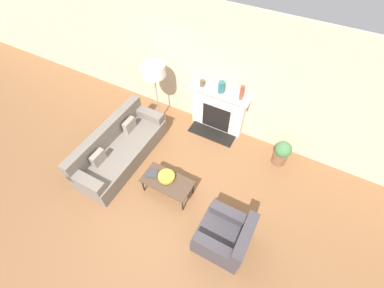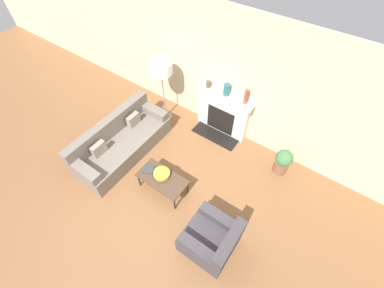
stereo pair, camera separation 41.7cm
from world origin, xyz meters
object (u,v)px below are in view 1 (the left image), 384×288
at_px(bowl, 166,177).
at_px(mantel_vase_left, 202,83).
at_px(book, 152,174).
at_px(potted_plant, 282,152).
at_px(floor_lamp, 154,73).
at_px(armchair_near, 225,237).
at_px(mantel_vase_center_left, 221,87).
at_px(couch, 120,149).
at_px(fireplace, 218,111).
at_px(mantel_vase_center_right, 242,93).
at_px(coffee_table, 167,182).

xyz_separation_m(bowl, mantel_vase_left, (-0.30, 2.09, 0.71)).
distance_m(book, potted_plant, 2.80).
bearing_deg(floor_lamp, potted_plant, 2.50).
bearing_deg(potted_plant, mantel_vase_left, 171.35).
relative_size(armchair_near, mantel_vase_center_left, 3.22).
xyz_separation_m(couch, bowl, (1.35, -0.20, 0.16)).
distance_m(fireplace, mantel_vase_center_right, 0.87).
bearing_deg(couch, bowl, -98.42).
bearing_deg(book, armchair_near, -35.43).
height_order(fireplace, potted_plant, fireplace).
height_order(bowl, book, bowl).
distance_m(fireplace, mantel_vase_left, 0.78).
height_order(floor_lamp, mantel_vase_center_right, floor_lamp).
bearing_deg(book, floor_lamp, 96.94).
relative_size(couch, armchair_near, 2.64).
relative_size(coffee_table, book, 3.63).
height_order(armchair_near, mantel_vase_left, mantel_vase_left).
relative_size(floor_lamp, mantel_vase_center_left, 5.98).
bearing_deg(fireplace, floor_lamp, -162.41).
distance_m(couch, armchair_near, 2.89).
bearing_deg(mantel_vase_center_left, mantel_vase_center_right, 0.00).
xyz_separation_m(armchair_near, mantel_vase_center_right, (-0.85, 2.55, 0.96)).
relative_size(fireplace, armchair_near, 1.60).
bearing_deg(mantel_vase_center_right, book, -113.30).
distance_m(couch, mantel_vase_center_right, 2.89).
height_order(book, mantel_vase_left, mantel_vase_left).
bearing_deg(armchair_near, book, -103.05).
bearing_deg(mantel_vase_center_left, book, -102.19).
bearing_deg(couch, mantel_vase_center_left, -38.56).
distance_m(armchair_near, mantel_vase_left, 3.22).
height_order(couch, mantel_vase_left, mantel_vase_left).
xyz_separation_m(armchair_near, mantel_vase_left, (-1.77, 2.55, 0.87)).
xyz_separation_m(bowl, mantel_vase_center_left, (0.16, 2.09, 0.77)).
relative_size(book, mantel_vase_center_left, 1.02).
height_order(couch, coffee_table, couch).
height_order(couch, floor_lamp, floor_lamp).
height_order(armchair_near, book, armchair_near).
relative_size(armchair_near, bowl, 2.65).
bearing_deg(book, mantel_vase_center_left, 55.43).
distance_m(fireplace, potted_plant, 1.72).
xyz_separation_m(mantel_vase_left, potted_plant, (2.12, -0.32, -0.84)).
distance_m(coffee_table, mantel_vase_center_left, 2.30).
relative_size(book, mantel_vase_left, 1.84).
bearing_deg(book, fireplace, 55.74).
xyz_separation_m(armchair_near, potted_plant, (0.35, 2.23, 0.02)).
height_order(armchair_near, mantel_vase_center_left, mantel_vase_center_left).
bearing_deg(armchair_near, mantel_vase_center_left, -152.80).
height_order(fireplace, mantel_vase_center_right, mantel_vase_center_right).
distance_m(bowl, mantel_vase_center_right, 2.32).
height_order(book, potted_plant, potted_plant).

